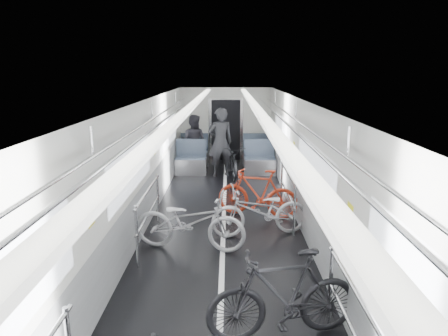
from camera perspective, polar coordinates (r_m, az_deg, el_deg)
The scene contains 8 objects.
car_shell at distance 8.25m, azimuth -0.01°, elevation 1.06°, with size 3.02×14.01×2.41m.
bike_left_far at distance 6.72m, azimuth -4.87°, elevation -7.62°, with size 0.66×1.89×0.99m, color #A2A2A7.
bike_right_near at distance 4.68m, azimuth 8.51°, elevation -17.49°, with size 0.49×1.75×1.05m, color black.
bike_right_mid at distance 7.28m, azimuth 5.22°, elevation -6.13°, with size 0.63×1.79×0.94m, color #AFAFB4.
bike_right_far at distance 8.20m, azimuth 4.83°, elevation -3.57°, with size 0.47×1.68×1.01m, color #A72A14.
bike_aisle at distance 11.34m, azimuth 1.24°, elevation 1.09°, with size 0.60×1.72×0.90m, color black.
person_standing at distance 11.24m, azimuth -0.53°, elevation 3.69°, with size 0.71×0.47×1.94m, color black.
person_seated at distance 12.23m, azimuth -4.37°, elevation 3.78°, with size 0.80×0.62×1.65m, color #312F38.
Camera 1 is at (0.10, -6.27, 2.94)m, focal length 32.00 mm.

